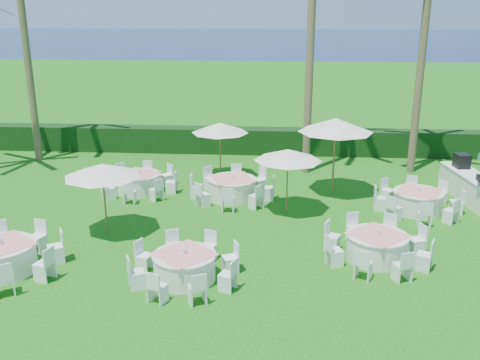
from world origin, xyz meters
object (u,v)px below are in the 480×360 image
object	(u,v)px
banquet_table_a	(2,257)
banquet_table_f	(418,201)
umbrella_a	(102,170)
banquet_table_b	(185,266)
banquet_table_c	(377,246)
banquet_table_d	(139,182)
umbrella_d	(336,125)
umbrella_b	(288,155)
buffet_table	(475,189)
umbrella_c	(220,128)
banquet_table_e	(232,188)

from	to	relation	value
banquet_table_a	banquet_table_f	bearing A→B (deg)	23.68
umbrella_a	banquet_table_b	bearing A→B (deg)	-43.48
banquet_table_b	banquet_table_c	distance (m)	5.36
banquet_table_b	banquet_table_d	bearing A→B (deg)	113.44
umbrella_d	umbrella_b	bearing A→B (deg)	-130.54
banquet_table_f	buffet_table	world-z (taller)	buffet_table
banquet_table_b	umbrella_d	size ratio (longest dim) A/B	0.97
umbrella_b	buffet_table	world-z (taller)	umbrella_b
banquet_table_c	umbrella_b	bearing A→B (deg)	125.24
banquet_table_f	banquet_table_d	bearing A→B (deg)	172.32
banquet_table_f	banquet_table_c	bearing A→B (deg)	-118.01
umbrella_b	umbrella_a	bearing A→B (deg)	-158.03
banquet_table_a	umbrella_c	distance (m)	10.08
umbrella_d	buffet_table	bearing A→B (deg)	-7.63
umbrella_c	buffet_table	distance (m)	9.83
banquet_table_a	umbrella_a	bearing A→B (deg)	53.72
banquet_table_f	buffet_table	distance (m)	2.45
banquet_table_a	umbrella_a	xyz separation A→B (m)	(1.97, 2.68, 1.64)
banquet_table_e	buffet_table	world-z (taller)	buffet_table
banquet_table_a	buffet_table	distance (m)	15.62
umbrella_a	umbrella_b	world-z (taller)	umbrella_a
banquet_table_c	buffet_table	bearing A→B (deg)	48.68
banquet_table_f	umbrella_d	distance (m)	3.94
umbrella_c	buffet_table	world-z (taller)	umbrella_c
umbrella_c	banquet_table_c	bearing A→B (deg)	-54.45
banquet_table_d	banquet_table_e	world-z (taller)	banquet_table_e
banquet_table_b	banquet_table_e	size ratio (longest dim) A/B	0.91
banquet_table_f	umbrella_d	size ratio (longest dim) A/B	1.02
banquet_table_d	banquet_table_c	bearing A→B (deg)	-32.85
banquet_table_c	banquet_table_a	bearing A→B (deg)	-171.75
umbrella_a	umbrella_b	xyz separation A→B (m)	(5.60, 2.26, -0.02)
banquet_table_e	banquet_table_a	bearing A→B (deg)	-132.08
banquet_table_c	umbrella_c	world-z (taller)	umbrella_c
banquet_table_b	banquet_table_c	xyz separation A→B (m)	(5.13, 1.55, 0.01)
banquet_table_d	umbrella_b	xyz separation A→B (m)	(5.60, -1.72, 1.65)
banquet_table_a	banquet_table_b	distance (m)	4.89
banquet_table_f	umbrella_b	xyz separation A→B (m)	(-4.50, -0.36, 1.64)
banquet_table_c	banquet_table_f	world-z (taller)	banquet_table_c
banquet_table_b	banquet_table_c	world-z (taller)	banquet_table_c
banquet_table_b	umbrella_c	xyz separation A→B (m)	(-0.01, 8.75, 1.73)
banquet_table_a	buffet_table	bearing A→B (deg)	23.82
umbrella_b	umbrella_c	distance (m)	4.58
banquet_table_a	banquet_table_b	world-z (taller)	banquet_table_a
banquet_table_f	umbrella_c	world-z (taller)	umbrella_c
banquet_table_b	umbrella_b	world-z (taller)	umbrella_b
banquet_table_a	umbrella_d	world-z (taller)	umbrella_d
banquet_table_f	umbrella_a	bearing A→B (deg)	-165.49
banquet_table_b	banquet_table_e	xyz separation A→B (m)	(0.69, 6.28, 0.03)
banquet_table_c	umbrella_a	distance (m)	8.32
banquet_table_a	banquet_table_c	distance (m)	10.13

